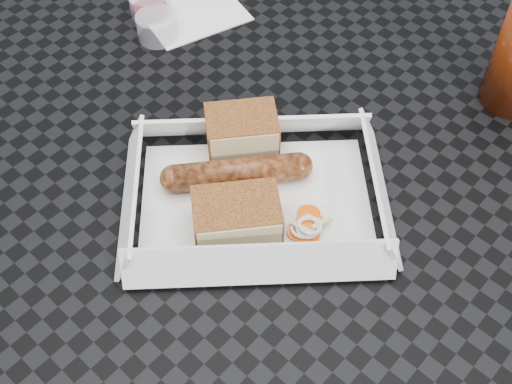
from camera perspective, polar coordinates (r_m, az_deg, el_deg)
The scene contains 9 objects.
patio_table at distance 0.74m, azimuth 3.01°, elevation 1.24°, with size 0.80×0.80×0.74m.
food_tray at distance 0.62m, azimuth -0.04°, elevation -0.86°, with size 0.22×0.15×0.00m, color white.
bratwurst at distance 0.63m, azimuth -1.71°, elevation 1.75°, with size 0.15×0.04×0.03m.
bread_near at distance 0.65m, azimuth -1.26°, elevation 5.31°, with size 0.07×0.05×0.04m, color brown.
bread_far at distance 0.58m, azimuth -1.73°, elevation -2.27°, with size 0.08×0.05×0.04m, color brown.
veg_garnish at distance 0.60m, azimuth 4.96°, elevation -2.92°, with size 0.03×0.03×0.00m.
napkin at distance 0.85m, azimuth -5.92°, elevation 15.92°, with size 0.12×0.12×0.00m, color white.
condiment_cup_sauce at distance 0.84m, azimuth -9.40°, elevation 16.13°, with size 0.05×0.05×0.03m, color maroon.
condiment_cup_empty at distance 0.80m, azimuth -8.75°, elevation 14.32°, with size 0.05×0.05×0.03m, color silver.
Camera 1 is at (-0.06, -0.47, 1.24)m, focal length 45.00 mm.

